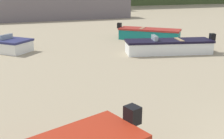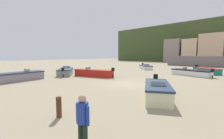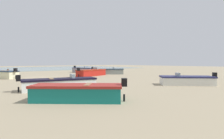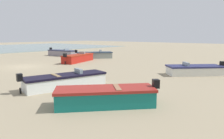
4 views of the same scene
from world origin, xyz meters
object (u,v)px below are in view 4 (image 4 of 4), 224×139
object	(u,v)px
boat_grey_1	(62,53)
boat_red_7	(78,58)
boat_teal_0	(106,97)
boat_white_4	(195,70)
boat_grey_2	(94,55)
boat_white_8	(66,81)

from	to	relation	value
boat_grey_1	boat_red_7	distance (m)	8.23
boat_teal_0	boat_white_4	world-z (taller)	boat_teal_0
boat_grey_2	boat_teal_0	bearing A→B (deg)	-5.87
boat_white_4	boat_white_8	world-z (taller)	boat_white_8
boat_teal_0	boat_white_8	xyz separation A→B (m)	(-0.92, -4.21, -0.01)
boat_grey_1	boat_red_7	world-z (taller)	boat_grey_1
boat_teal_0	boat_red_7	size ratio (longest dim) A/B	0.80
boat_white_4	boat_red_7	size ratio (longest dim) A/B	0.80
boat_grey_1	boat_white_8	size ratio (longest dim) A/B	0.98
boat_grey_1	boat_grey_2	distance (m)	6.11
boat_teal_0	boat_white_4	size ratio (longest dim) A/B	1.00
boat_grey_2	boat_red_7	xyz separation A→B (m)	(4.22, 1.58, 0.02)
boat_grey_2	boat_red_7	distance (m)	4.51
boat_teal_0	boat_grey_1	size ratio (longest dim) A/B	0.82
boat_white_4	boat_teal_0	bearing A→B (deg)	133.24
boat_red_7	boat_white_8	xyz separation A→B (m)	(8.73, 9.36, -0.06)
boat_grey_1	boat_grey_2	world-z (taller)	boat_grey_1
boat_red_7	boat_white_4	bearing A→B (deg)	-15.60
boat_teal_0	boat_grey_1	bearing A→B (deg)	9.87
boat_white_4	boat_red_7	distance (m)	13.71
boat_red_7	boat_white_8	bearing A→B (deg)	-61.56
boat_red_7	boat_teal_0	bearing A→B (deg)	-53.97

